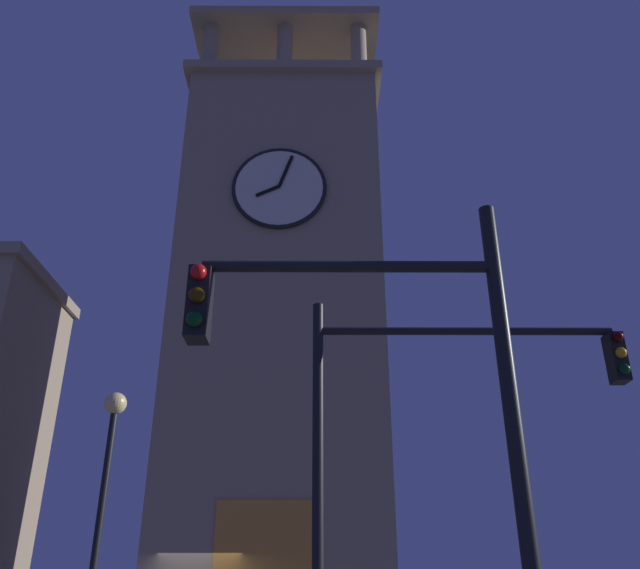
% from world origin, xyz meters
% --- Properties ---
extents(clocktower, '(8.28, 7.52, 26.98)m').
position_xyz_m(clocktower, '(-2.02, -4.25, 11.13)').
color(clocktower, gray).
rests_on(clocktower, ground_plane).
extents(traffic_signal_near, '(3.16, 0.41, 5.26)m').
position_xyz_m(traffic_signal_near, '(-4.24, 13.99, 3.37)').
color(traffic_signal_near, black).
rests_on(traffic_signal_near, ground_plane).
extents(traffic_signal_mid, '(4.64, 0.41, 5.55)m').
position_xyz_m(traffic_signal_mid, '(-5.05, 10.70, 3.78)').
color(traffic_signal_mid, black).
rests_on(traffic_signal_mid, ground_plane).
extents(street_lamp, '(0.44, 0.44, 5.16)m').
position_xyz_m(street_lamp, '(0.57, 7.11, 3.59)').
color(street_lamp, black).
rests_on(street_lamp, ground_plane).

